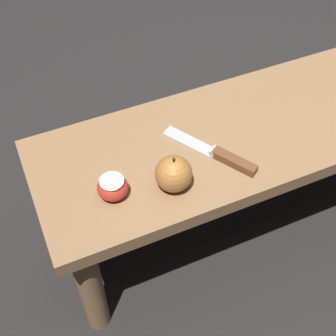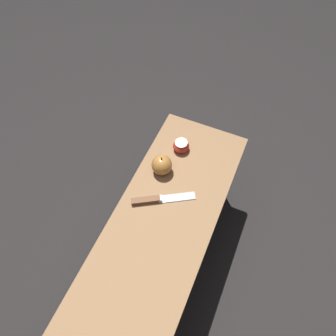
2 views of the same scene
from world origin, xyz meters
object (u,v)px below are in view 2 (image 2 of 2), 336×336
wooden_bench (143,271)px  knife (154,200)px  apple_cut (181,146)px  apple_whole (162,165)px

wooden_bench → knife: knife is taller
knife → apple_cut: size_ratio=3.31×
knife → apple_whole: (-0.13, -0.03, 0.03)m
wooden_bench → apple_cut: size_ratio=19.84×
knife → apple_cut: (-0.26, 0.00, 0.02)m
knife → apple_whole: bearing=70.6°
apple_cut → knife: bearing=-0.5°
knife → apple_whole: apple_whole is taller
wooden_bench → apple_whole: bearing=-166.4°
wooden_bench → apple_whole: size_ratio=14.60×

